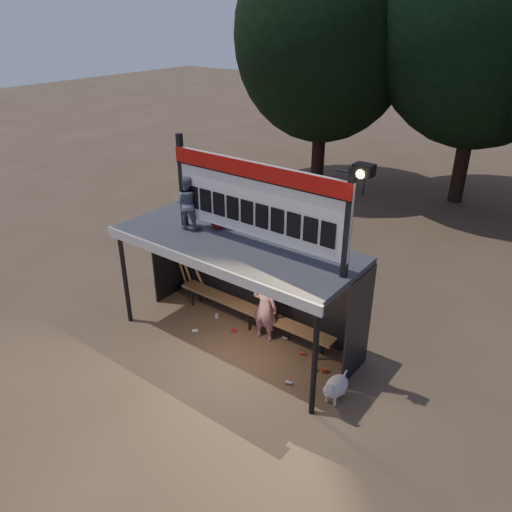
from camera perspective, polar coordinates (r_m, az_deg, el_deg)
The scene contains 12 objects.
ground at distance 10.86m, azimuth -2.14°, elevation -9.48°, with size 80.00×80.00×0.00m, color brown.
player at distance 10.47m, azimuth 1.01°, elevation -5.88°, with size 0.56×0.37×1.54m, color white.
child_a at distance 10.15m, azimuth -7.85°, elevation 6.07°, with size 0.54×0.42×1.11m, color gray.
child_b at distance 10.14m, azimuth -4.41°, elevation 5.67°, with size 0.45×0.29×0.93m, color maroon.
dugout_shelter at distance 10.06m, azimuth -1.45°, elevation -0.29°, with size 5.10×2.08×2.32m.
scoreboard_assembly at distance 8.97m, azimuth 0.25°, elevation 6.60°, with size 4.10×0.27×1.99m.
bench at distance 10.97m, azimuth -0.36°, elevation -6.30°, with size 4.00×0.35×0.48m.
tree_left at distance 19.34m, azimuth 7.87°, elevation 23.75°, with size 6.46×6.46×9.27m.
tree_mid at distance 18.84m, azimuth 25.11°, elevation 23.67°, with size 7.22×7.22×10.36m.
dog at distance 9.36m, azimuth 9.07°, elevation -14.56°, with size 0.36×0.81×0.49m.
bats at distance 12.33m, azimuth -7.29°, elevation -2.57°, with size 0.68×0.35×0.84m.
litter at distance 10.57m, azimuth 1.34°, elevation -10.38°, with size 3.07×1.23×0.08m.
Camera 1 is at (5.60, -6.77, 6.39)m, focal length 35.00 mm.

